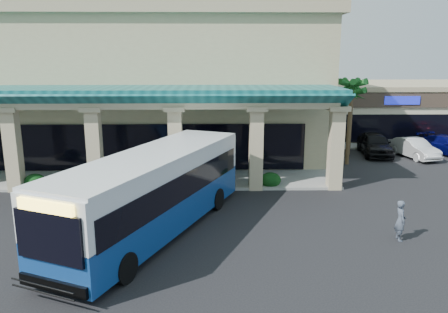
{
  "coord_description": "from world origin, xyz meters",
  "views": [
    {
      "loc": [
        -0.82,
        -18.69,
        7.41
      ],
      "look_at": [
        -0.32,
        3.99,
        2.2
      ],
      "focal_mm": 35.0,
      "sensor_mm": 36.0,
      "label": 1
    }
  ],
  "objects_px": {
    "transit_bus": "(154,194)",
    "pedestrian": "(400,220)",
    "car_red": "(448,145)",
    "car_white": "(414,148)",
    "car_silver": "(375,144)"
  },
  "relations": [
    {
      "from": "transit_bus",
      "to": "pedestrian",
      "type": "bearing_deg",
      "value": 17.83
    },
    {
      "from": "pedestrian",
      "to": "car_red",
      "type": "bearing_deg",
      "value": -30.38
    },
    {
      "from": "transit_bus",
      "to": "car_white",
      "type": "bearing_deg",
      "value": 61.99
    },
    {
      "from": "transit_bus",
      "to": "car_red",
      "type": "bearing_deg",
      "value": 59.45
    },
    {
      "from": "transit_bus",
      "to": "car_white",
      "type": "relative_size",
      "value": 2.83
    },
    {
      "from": "car_silver",
      "to": "car_red",
      "type": "relative_size",
      "value": 1.03
    },
    {
      "from": "transit_bus",
      "to": "car_silver",
      "type": "height_order",
      "value": "transit_bus"
    },
    {
      "from": "transit_bus",
      "to": "car_red",
      "type": "distance_m",
      "value": 25.42
    },
    {
      "from": "car_white",
      "to": "car_red",
      "type": "height_order",
      "value": "car_white"
    },
    {
      "from": "pedestrian",
      "to": "transit_bus",
      "type": "bearing_deg",
      "value": 87.11
    },
    {
      "from": "pedestrian",
      "to": "car_white",
      "type": "bearing_deg",
      "value": -23.31
    },
    {
      "from": "car_red",
      "to": "pedestrian",
      "type": "bearing_deg",
      "value": -144.14
    },
    {
      "from": "pedestrian",
      "to": "car_silver",
      "type": "bearing_deg",
      "value": -13.64
    },
    {
      "from": "transit_bus",
      "to": "car_white",
      "type": "distance_m",
      "value": 22.32
    },
    {
      "from": "car_white",
      "to": "car_red",
      "type": "xyz_separation_m",
      "value": [
        3.11,
        1.03,
        -0.01
      ]
    }
  ]
}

